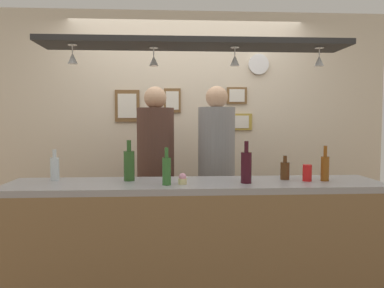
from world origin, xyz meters
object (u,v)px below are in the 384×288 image
(person_middle_brown_shirt, at_px, (156,162))
(picture_frame_crest, at_px, (172,101))
(bottle_champagne_green, at_px, (129,165))
(bottle_beer_brown_stubby, at_px, (285,170))
(bottle_beer_green_import, at_px, (167,170))
(person_right_grey_shirt, at_px, (216,161))
(wall_clock, at_px, (259,64))
(bottle_soda_clear, at_px, (55,168))
(cupcake, at_px, (183,179))
(bottle_beer_amber_tall, at_px, (325,167))
(picture_frame_upper_small, at_px, (237,96))
(drink_can, at_px, (307,173))
(picture_frame_caricature, at_px, (127,106))
(picture_frame_lower_pair, at_px, (238,122))
(bottle_wine_dark_red, at_px, (246,167))

(person_middle_brown_shirt, xyz_separation_m, picture_frame_crest, (0.16, 0.63, 0.59))
(bottle_champagne_green, bearing_deg, picture_frame_crest, 75.85)
(bottle_beer_brown_stubby, bearing_deg, bottle_beer_green_import, -168.16)
(person_right_grey_shirt, xyz_separation_m, wall_clock, (0.53, 0.62, 0.98))
(bottle_soda_clear, relative_size, cupcake, 2.95)
(bottle_champagne_green, xyz_separation_m, cupcake, (0.39, -0.18, -0.08))
(bottle_beer_amber_tall, distance_m, picture_frame_upper_small, 1.59)
(bottle_beer_green_import, relative_size, bottle_champagne_green, 0.87)
(drink_can, relative_size, picture_frame_caricature, 0.36)
(picture_frame_lower_pair, bearing_deg, wall_clock, -1.65)
(person_right_grey_shirt, xyz_separation_m, picture_frame_lower_pair, (0.32, 0.63, 0.36))
(person_right_grey_shirt, relative_size, bottle_wine_dark_red, 5.82)
(bottle_beer_green_import, height_order, cupcake, bottle_beer_green_import)
(picture_frame_caricature, distance_m, picture_frame_crest, 0.49)
(bottle_champagne_green, bearing_deg, drink_can, -4.34)
(bottle_beer_brown_stubby, height_order, picture_frame_caricature, picture_frame_caricature)
(bottle_wine_dark_red, height_order, bottle_champagne_green, same)
(bottle_beer_green_import, height_order, wall_clock, wall_clock)
(bottle_champagne_green, height_order, picture_frame_lower_pair, picture_frame_lower_pair)
(bottle_champagne_green, height_order, picture_frame_crest, picture_frame_crest)
(picture_frame_caricature, height_order, picture_frame_lower_pair, picture_frame_caricature)
(bottle_beer_amber_tall, relative_size, bottle_champagne_green, 0.87)
(bottle_beer_amber_tall, bearing_deg, bottle_champagne_green, 176.08)
(person_right_grey_shirt, xyz_separation_m, picture_frame_upper_small, (0.30, 0.63, 0.64))
(bottle_beer_amber_tall, relative_size, picture_frame_crest, 1.00)
(bottle_beer_amber_tall, xyz_separation_m, picture_frame_crest, (-1.11, 1.41, 0.55))
(wall_clock, bearing_deg, bottle_beer_amber_tall, -83.16)
(bottle_champagne_green, distance_m, picture_frame_lower_pair, 1.71)
(person_right_grey_shirt, xyz_separation_m, bottle_beer_green_import, (-0.46, -0.89, 0.03))
(bottle_beer_brown_stubby, distance_m, picture_frame_crest, 1.68)
(bottle_soda_clear, bearing_deg, picture_frame_caricature, 72.52)
(bottle_beer_brown_stubby, relative_size, wall_clock, 0.82)
(person_middle_brown_shirt, relative_size, wall_clock, 7.90)
(drink_can, xyz_separation_m, picture_frame_crest, (-0.97, 1.42, 0.59))
(bottle_beer_amber_tall, height_order, wall_clock, wall_clock)
(bottle_soda_clear, relative_size, wall_clock, 1.05)
(bottle_champagne_green, height_order, picture_frame_upper_small, picture_frame_upper_small)
(bottle_beer_amber_tall, xyz_separation_m, picture_frame_caricature, (-1.59, 1.41, 0.50))
(person_middle_brown_shirt, bearing_deg, picture_frame_upper_small, 36.11)
(person_middle_brown_shirt, xyz_separation_m, person_right_grey_shirt, (0.56, 0.00, 0.01))
(bottle_beer_green_import, distance_m, picture_frame_lower_pair, 1.73)
(bottle_wine_dark_red, relative_size, bottle_beer_green_import, 1.15)
(person_right_grey_shirt, distance_m, picture_frame_lower_pair, 0.79)
(bottle_soda_clear, bearing_deg, picture_frame_crest, 55.19)
(bottle_soda_clear, bearing_deg, drink_can, -4.44)
(picture_frame_caricature, bearing_deg, person_right_grey_shirt, -35.44)
(person_middle_brown_shirt, bearing_deg, picture_frame_lower_pair, 35.55)
(wall_clock, bearing_deg, picture_frame_caricature, 179.75)
(bottle_beer_brown_stubby, height_order, wall_clock, wall_clock)
(bottle_champagne_green, bearing_deg, bottle_soda_clear, 175.31)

